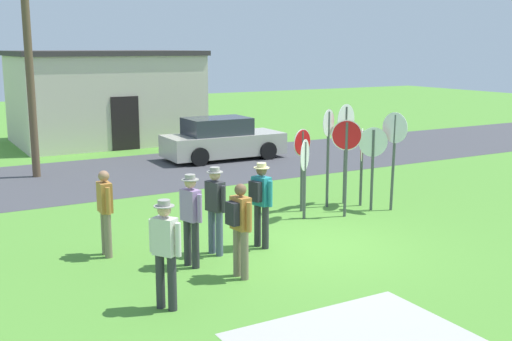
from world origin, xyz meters
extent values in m
plane|color=#518E33|center=(0.00, 0.00, 0.00)|extent=(80.00, 80.00, 0.00)
cube|color=#424247|center=(0.00, 9.14, 0.00)|extent=(60.00, 6.40, 0.01)
cube|color=beige|center=(0.63, 16.41, 1.82)|extent=(7.22, 5.27, 3.64)
cube|color=#383333|center=(0.63, 16.41, 3.74)|extent=(7.42, 5.47, 0.20)
cube|color=black|center=(0.63, 13.76, 1.05)|extent=(1.10, 0.08, 2.10)
cylinder|color=brown|center=(-3.48, 10.08, 3.78)|extent=(0.24, 0.24, 7.55)
cube|color=#B7B2A3|center=(3.06, 10.07, 0.53)|extent=(4.34, 1.90, 0.76)
cube|color=#2D333D|center=(2.81, 10.07, 1.21)|extent=(2.27, 1.58, 0.60)
cylinder|color=black|center=(4.41, 10.94, 0.32)|extent=(0.64, 0.23, 0.64)
cylinder|color=black|center=(4.37, 9.14, 0.32)|extent=(0.64, 0.23, 0.64)
cylinder|color=black|center=(1.75, 11.00, 0.32)|extent=(0.64, 0.23, 0.64)
cylinder|color=black|center=(1.71, 9.20, 0.32)|extent=(0.64, 0.23, 0.64)
cylinder|color=#474C4C|center=(2.99, 2.19, 0.96)|extent=(0.10, 0.10, 1.92)
cylinder|color=white|center=(2.99, 2.19, 1.57)|extent=(0.57, 0.63, 0.83)
cylinder|color=red|center=(2.99, 2.20, 1.57)|extent=(0.53, 0.58, 0.77)
cylinder|color=#474C4C|center=(1.99, 1.55, 1.13)|extent=(0.10, 0.10, 2.26)
cylinder|color=white|center=(1.99, 1.55, 1.96)|extent=(0.60, 0.43, 0.72)
cylinder|color=red|center=(1.99, 1.54, 1.96)|extent=(0.56, 0.40, 0.67)
cylinder|color=#474C4C|center=(2.94, 1.70, 1.01)|extent=(0.09, 0.09, 2.01)
cylinder|color=white|center=(2.94, 1.70, 1.71)|extent=(0.68, 0.29, 0.73)
cylinder|color=red|center=(2.94, 1.71, 1.71)|extent=(0.63, 0.27, 0.67)
cylinder|color=#474C4C|center=(1.03, 1.86, 0.92)|extent=(0.10, 0.10, 1.83)
cylinder|color=white|center=(1.03, 1.86, 1.52)|extent=(0.57, 0.49, 0.74)
cylinder|color=red|center=(1.03, 1.86, 1.52)|extent=(0.53, 0.46, 0.68)
cylinder|color=#474C4C|center=(1.37, 2.47, 1.00)|extent=(0.09, 0.09, 1.99)
cylinder|color=white|center=(1.37, 2.47, 1.72)|extent=(0.63, 0.24, 0.66)
cylinder|color=red|center=(1.37, 2.46, 1.72)|extent=(0.58, 0.22, 0.61)
cylinder|color=#474C4C|center=(2.77, 2.59, 1.25)|extent=(0.09, 0.09, 2.51)
cylinder|color=white|center=(2.77, 2.59, 2.17)|extent=(0.75, 0.30, 0.80)
cylinder|color=red|center=(2.77, 2.60, 2.17)|extent=(0.70, 0.28, 0.74)
cylinder|color=#474C4C|center=(3.39, 1.46, 1.19)|extent=(0.14, 0.09, 2.37)
cylinder|color=white|center=(3.39, 1.46, 2.06)|extent=(0.16, 0.75, 0.75)
cylinder|color=red|center=(3.40, 1.46, 2.06)|extent=(0.15, 0.69, 0.70)
cylinder|color=#474C4C|center=(2.18, 2.51, 1.21)|extent=(0.10, 0.10, 2.42)
cylinder|color=white|center=(2.18, 2.51, 2.14)|extent=(0.59, 0.35, 0.67)
cylinder|color=red|center=(2.17, 2.52, 2.14)|extent=(0.55, 0.33, 0.62)
cylinder|color=#2D2D33|center=(-3.80, -1.34, 0.44)|extent=(0.14, 0.14, 0.88)
cylinder|color=#2D2D33|center=(-3.68, -1.52, 0.44)|extent=(0.14, 0.14, 0.88)
cube|color=beige|center=(-3.74, -1.43, 1.17)|extent=(0.38, 0.42, 0.58)
cylinder|color=beige|center=(-3.88, -1.23, 1.15)|extent=(0.09, 0.09, 0.52)
cylinder|color=beige|center=(-3.61, -1.63, 1.15)|extent=(0.09, 0.09, 0.52)
sphere|color=tan|center=(-3.74, -1.43, 1.58)|extent=(0.21, 0.21, 0.21)
cylinder|color=gray|center=(-3.74, -1.43, 1.64)|extent=(0.32, 0.31, 0.02)
cylinder|color=gray|center=(-3.74, -1.43, 1.69)|extent=(0.19, 0.19, 0.09)
cylinder|color=#2D2D33|center=(-2.66, 0.24, 0.44)|extent=(0.14, 0.14, 0.88)
cylinder|color=#2D2D33|center=(-2.59, 0.03, 0.44)|extent=(0.14, 0.14, 0.88)
cube|color=#9E7AB2|center=(-2.62, 0.14, 1.17)|extent=(0.32, 0.41, 0.58)
cylinder|color=#9E7AB2|center=(-2.69, 0.37, 1.15)|extent=(0.09, 0.09, 0.52)
cylinder|color=#9E7AB2|center=(-2.55, -0.09, 1.15)|extent=(0.09, 0.09, 0.52)
sphere|color=tan|center=(-2.62, 0.14, 1.58)|extent=(0.21, 0.21, 0.21)
cylinder|color=gray|center=(-2.62, 0.14, 1.64)|extent=(0.32, 0.32, 0.02)
cylinder|color=gray|center=(-2.62, 0.14, 1.69)|extent=(0.19, 0.19, 0.09)
cylinder|color=#2D2D33|center=(-0.96, 0.59, 0.44)|extent=(0.14, 0.14, 0.88)
cylinder|color=#2D2D33|center=(-0.90, 0.38, 0.44)|extent=(0.14, 0.14, 0.88)
cube|color=teal|center=(-0.93, 0.49, 1.17)|extent=(0.31, 0.41, 0.58)
cylinder|color=teal|center=(-1.00, 0.72, 1.15)|extent=(0.09, 0.09, 0.52)
cylinder|color=teal|center=(-0.87, 0.25, 1.15)|extent=(0.09, 0.09, 0.52)
sphere|color=brown|center=(-0.93, 0.49, 1.58)|extent=(0.21, 0.21, 0.21)
cylinder|color=beige|center=(-0.93, 0.49, 1.64)|extent=(0.31, 0.31, 0.02)
cylinder|color=beige|center=(-0.93, 0.49, 1.69)|extent=(0.19, 0.19, 0.09)
cube|color=#232328|center=(-1.09, 0.44, 1.19)|extent=(0.21, 0.29, 0.40)
cylinder|color=#4C5670|center=(-1.96, 0.65, 0.44)|extent=(0.14, 0.14, 0.88)
cylinder|color=#4C5670|center=(-1.90, 0.44, 0.44)|extent=(0.14, 0.14, 0.88)
cube|color=#333338|center=(-1.93, 0.55, 1.17)|extent=(0.31, 0.41, 0.58)
cylinder|color=#333338|center=(-1.99, 0.78, 1.15)|extent=(0.09, 0.09, 0.52)
cylinder|color=#333338|center=(-1.86, 0.32, 1.15)|extent=(0.09, 0.09, 0.52)
sphere|color=tan|center=(-1.93, 0.55, 1.58)|extent=(0.21, 0.21, 0.21)
cylinder|color=gray|center=(-1.93, 0.55, 1.64)|extent=(0.31, 0.31, 0.02)
cylinder|color=gray|center=(-1.93, 0.55, 1.69)|extent=(0.19, 0.19, 0.09)
cylinder|color=#7A6B56|center=(-3.80, 1.62, 0.44)|extent=(0.14, 0.14, 0.88)
cylinder|color=#7A6B56|center=(-3.81, 1.40, 0.44)|extent=(0.14, 0.14, 0.88)
cube|color=#B27533|center=(-3.80, 1.51, 1.17)|extent=(0.23, 0.36, 0.58)
cylinder|color=#B27533|center=(-3.80, 1.75, 1.15)|extent=(0.09, 0.09, 0.52)
cylinder|color=#B27533|center=(-3.81, 1.27, 1.15)|extent=(0.09, 0.09, 0.52)
sphere|color=#9E7051|center=(-3.80, 1.51, 1.58)|extent=(0.21, 0.21, 0.21)
cylinder|color=#7A6B56|center=(-2.12, -0.70, 0.44)|extent=(0.14, 0.14, 0.88)
cylinder|color=#7A6B56|center=(-2.09, -0.92, 0.44)|extent=(0.14, 0.14, 0.88)
cube|color=#B27533|center=(-2.10, -0.81, 1.17)|extent=(0.27, 0.39, 0.58)
cylinder|color=#B27533|center=(-2.13, -0.57, 1.15)|extent=(0.09, 0.09, 0.52)
cylinder|color=#B27533|center=(-2.07, -1.05, 1.15)|extent=(0.09, 0.09, 0.52)
sphere|color=brown|center=(-2.10, -0.81, 1.58)|extent=(0.21, 0.21, 0.21)
cube|color=#232328|center=(-2.27, -0.83, 1.19)|extent=(0.17, 0.28, 0.40)
camera|label=1|loc=(-7.09, -10.08, 3.99)|focal=44.20mm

